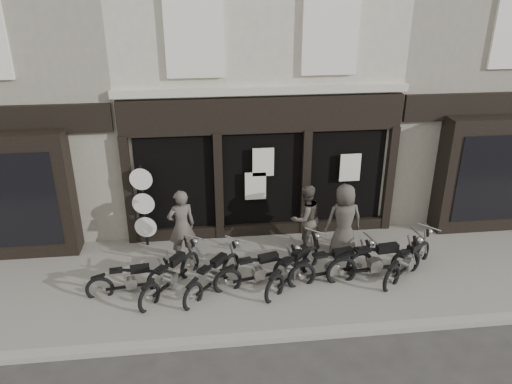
{
  "coord_description": "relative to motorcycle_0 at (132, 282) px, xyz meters",
  "views": [
    {
      "loc": [
        -1.58,
        -9.04,
        6.67
      ],
      "look_at": [
        -0.33,
        1.6,
        1.96
      ],
      "focal_mm": 35.0,
      "sensor_mm": 36.0,
      "label": 1
    }
  ],
  "objects": [
    {
      "name": "ground_plane",
      "position": [
        3.24,
        -0.56,
        -0.37
      ],
      "size": [
        90.0,
        90.0,
        0.0
      ],
      "primitive_type": "plane",
      "color": "#2D2B28",
      "rests_on": "ground"
    },
    {
      "name": "pavement",
      "position": [
        3.24,
        0.34,
        -0.31
      ],
      "size": [
        30.0,
        4.2,
        0.12
      ],
      "primitive_type": "cube",
      "color": "slate",
      "rests_on": "ground_plane"
    },
    {
      "name": "kerb",
      "position": [
        3.24,
        -1.81,
        -0.3
      ],
      "size": [
        30.0,
        0.25,
        0.13
      ],
      "primitive_type": "cube",
      "color": "gray",
      "rests_on": "ground_plane"
    },
    {
      "name": "central_building",
      "position": [
        3.24,
        5.39,
        3.71
      ],
      "size": [
        7.3,
        6.22,
        8.34
      ],
      "color": "beige",
      "rests_on": "ground"
    },
    {
      "name": "neighbour_left",
      "position": [
        -3.11,
        5.34,
        3.67
      ],
      "size": [
        5.6,
        6.73,
        8.34
      ],
      "color": "gray",
      "rests_on": "ground"
    },
    {
      "name": "neighbour_right",
      "position": [
        9.59,
        5.34,
        3.67
      ],
      "size": [
        5.6,
        6.73,
        8.34
      ],
      "color": "gray",
      "rests_on": "ground"
    },
    {
      "name": "motorcycle_0",
      "position": [
        0.0,
        0.0,
        0.0
      ],
      "size": [
        1.93,
        0.56,
        0.93
      ],
      "rotation": [
        0.0,
        0.0,
        0.14
      ],
      "color": "black",
      "rests_on": "ground"
    },
    {
      "name": "motorcycle_1",
      "position": [
        0.87,
        0.02,
        0.04
      ],
      "size": [
        1.46,
        1.87,
        1.03
      ],
      "rotation": [
        0.0,
        0.0,
        0.95
      ],
      "color": "black",
      "rests_on": "ground"
    },
    {
      "name": "motorcycle_2",
      "position": [
        1.81,
        -0.07,
        0.03
      ],
      "size": [
        1.49,
        1.75,
        0.99
      ],
      "rotation": [
        0.0,
        0.0,
        0.9
      ],
      "color": "black",
      "rests_on": "ground"
    },
    {
      "name": "motorcycle_3",
      "position": [
        2.86,
        0.0,
        0.03
      ],
      "size": [
        2.07,
        0.83,
        1.01
      ],
      "rotation": [
        0.0,
        0.0,
        0.25
      ],
      "color": "black",
      "rests_on": "ground"
    },
    {
      "name": "motorcycle_4",
      "position": [
        3.66,
        -0.03,
        0.05
      ],
      "size": [
        1.69,
        1.76,
        1.05
      ],
      "rotation": [
        0.0,
        0.0,
        0.81
      ],
      "color": "black",
      "rests_on": "ground"
    },
    {
      "name": "motorcycle_5",
      "position": [
        4.57,
        -0.01,
        0.05
      ],
      "size": [
        2.17,
        0.79,
        1.05
      ],
      "rotation": [
        0.0,
        0.0,
        0.22
      ],
      "color": "black",
      "rests_on": "ground"
    },
    {
      "name": "motorcycle_6",
      "position": [
        5.59,
        -0.03,
        0.08
      ],
      "size": [
        2.38,
        0.65,
        1.14
      ],
      "rotation": [
        0.0,
        0.0,
        0.12
      ],
      "color": "black",
      "rests_on": "ground"
    },
    {
      "name": "motorcycle_7",
      "position": [
        6.4,
        -0.01,
        0.04
      ],
      "size": [
        1.8,
        1.58,
        1.03
      ],
      "rotation": [
        0.0,
        0.0,
        0.7
      ],
      "color": "black",
      "rests_on": "ground"
    },
    {
      "name": "man_left",
      "position": [
        1.12,
        1.25,
        0.69
      ],
      "size": [
        0.79,
        0.63,
        1.87
      ],
      "primitive_type": "imported",
      "rotation": [
        0.0,
        0.0,
        3.45
      ],
      "color": "#463F39",
      "rests_on": "pavement"
    },
    {
      "name": "man_centre",
      "position": [
        4.22,
        1.42,
        0.64
      ],
      "size": [
        1.06,
        0.96,
        1.77
      ],
      "primitive_type": "imported",
      "rotation": [
        0.0,
        0.0,
        3.56
      ],
      "color": "#444037",
      "rests_on": "pavement"
    },
    {
      "name": "man_right",
      "position": [
        5.11,
        1.08,
        0.69
      ],
      "size": [
        0.95,
        0.64,
        1.88
      ],
      "primitive_type": "imported",
      "rotation": [
        0.0,
        0.0,
        3.19
      ],
      "color": "#3C3832",
      "rests_on": "pavement"
    },
    {
      "name": "advert_sign_post",
      "position": [
        0.17,
        2.08,
        0.78
      ],
      "size": [
        0.57,
        0.37,
        2.36
      ],
      "rotation": [
        0.0,
        0.0,
        -0.15
      ],
      "color": "black",
      "rests_on": "ground"
    }
  ]
}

